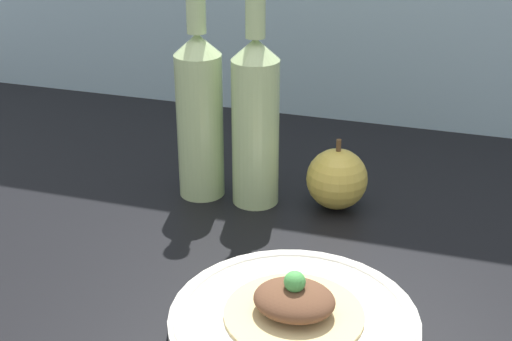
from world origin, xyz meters
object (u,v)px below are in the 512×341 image
cider_bottle_left (200,110)px  plated_food (294,303)px  cider_bottle_right (255,116)px  apple (337,179)px  plate (294,321)px

cider_bottle_left → plated_food: bearing=-52.2°
cider_bottle_right → apple: (10.87, 1.70, -8.26)cm
plated_food → cider_bottle_left: bearing=127.8°
cider_bottle_right → apple: bearing=8.9°
plate → cider_bottle_right: 30.83cm
plate → apple: 27.84cm
apple → cider_bottle_left: bearing=-174.8°
cider_bottle_left → apple: (18.72, 1.70, -8.26)cm
plate → plated_food: size_ratio=1.79×
cider_bottle_left → cider_bottle_right: size_ratio=1.00×
plated_food → cider_bottle_right: cider_bottle_right is taller
apple → cider_bottle_right: bearing=-171.1°
cider_bottle_right → apple: 13.75cm
plated_food → cider_bottle_right: (-12.27, 25.95, 9.16)cm
cider_bottle_left → cider_bottle_right: (7.85, 0.00, 0.00)cm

